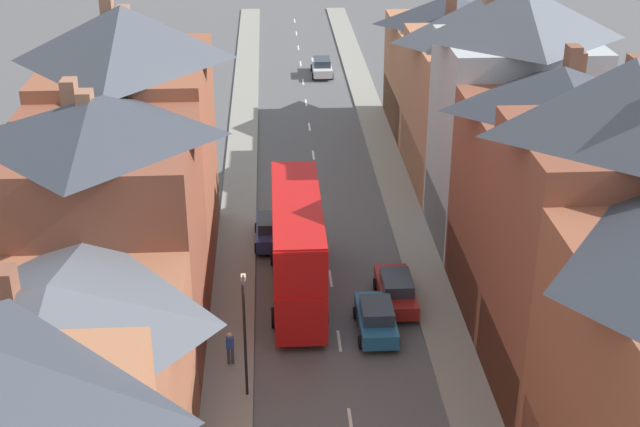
% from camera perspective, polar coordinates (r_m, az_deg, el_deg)
% --- Properties ---
extents(pavement_left, '(2.20, 104.00, 0.14)m').
position_cam_1_polar(pavement_left, '(59.95, -5.11, 2.32)').
color(pavement_left, gray).
rests_on(pavement_left, ground).
extents(pavement_right, '(2.20, 104.00, 0.14)m').
position_cam_1_polar(pavement_right, '(60.45, 4.60, 2.53)').
color(pavement_right, gray).
rests_on(pavement_right, ground).
extents(centre_line_dashes, '(0.14, 97.80, 0.01)m').
position_cam_1_polar(centre_line_dashes, '(58.17, -0.13, 1.62)').
color(centre_line_dashes, silver).
rests_on(centre_line_dashes, ground).
extents(terrace_row_left, '(8.00, 45.60, 14.16)m').
position_cam_1_polar(terrace_row_left, '(33.18, -15.53, -6.97)').
color(terrace_row_left, silver).
rests_on(terrace_row_left, ground).
extents(terrace_row_right, '(8.00, 63.64, 14.88)m').
position_cam_1_polar(terrace_row_right, '(43.10, 14.72, 1.01)').
color(terrace_row_right, '#ADB2B7').
rests_on(terrace_row_right, ground).
extents(double_decker_bus_lead, '(2.74, 10.80, 5.30)m').
position_cam_1_polar(double_decker_bus_lead, '(44.65, -1.49, -2.07)').
color(double_decker_bus_lead, red).
rests_on(double_decker_bus_lead, ground).
extents(car_near_silver, '(1.90, 4.16, 1.64)m').
position_cam_1_polar(car_near_silver, '(42.55, 3.62, -6.68)').
color(car_near_silver, '#236093').
rests_on(car_near_silver, ground).
extents(car_parked_left_a, '(1.90, 4.56, 1.62)m').
position_cam_1_polar(car_parked_left_a, '(44.95, 4.89, -4.87)').
color(car_parked_left_a, maroon).
rests_on(car_parked_left_a, ground).
extents(car_parked_right_a, '(1.90, 4.14, 1.66)m').
position_cam_1_polar(car_parked_right_a, '(50.82, -3.14, -1.04)').
color(car_parked_right_a, navy).
rests_on(car_parked_right_a, ground).
extents(car_mid_black, '(1.90, 4.54, 1.61)m').
position_cam_1_polar(car_mid_black, '(82.50, 0.12, 9.38)').
color(car_mid_black, silver).
rests_on(car_mid_black, ground).
extents(pedestrian_mid_left, '(0.36, 0.22, 1.61)m').
position_cam_1_polar(pedestrian_mid_left, '(40.24, -5.77, -8.48)').
color(pedestrian_mid_left, '#3D4256').
rests_on(pedestrian_mid_left, pavement_left).
extents(street_lamp, '(0.20, 1.12, 5.50)m').
position_cam_1_polar(street_lamp, '(37.20, -4.84, -7.46)').
color(street_lamp, black).
rests_on(street_lamp, ground).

